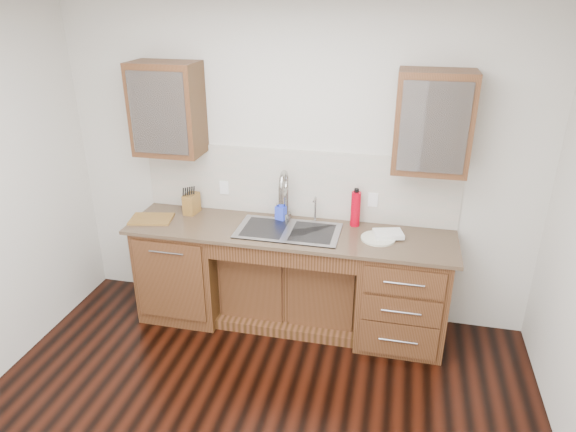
% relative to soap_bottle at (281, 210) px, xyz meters
% --- Properties ---
extents(wall_back, '(4.00, 0.10, 2.70)m').
position_rel_soap_bottle_xyz_m(wall_back, '(0.11, 0.18, 0.35)').
color(wall_back, silver).
rests_on(wall_back, ground).
extents(base_cabinet_left, '(0.70, 0.62, 0.88)m').
position_rel_soap_bottle_xyz_m(base_cabinet_left, '(-0.84, -0.18, -0.56)').
color(base_cabinet_left, '#593014').
rests_on(base_cabinet_left, ground).
extents(base_cabinet_center, '(1.20, 0.44, 0.70)m').
position_rel_soap_bottle_xyz_m(base_cabinet_center, '(0.11, -0.09, -0.65)').
color(base_cabinet_center, '#593014').
rests_on(base_cabinet_center, ground).
extents(base_cabinet_right, '(0.70, 0.62, 0.88)m').
position_rel_soap_bottle_xyz_m(base_cabinet_right, '(1.06, -0.18, -0.56)').
color(base_cabinet_right, '#593014').
rests_on(base_cabinet_right, ground).
extents(countertop, '(2.70, 0.65, 0.03)m').
position_rel_soap_bottle_xyz_m(countertop, '(0.11, -0.19, -0.11)').
color(countertop, '#84705B').
rests_on(countertop, base_cabinet_left).
extents(backsplash, '(2.70, 0.02, 0.59)m').
position_rel_soap_bottle_xyz_m(backsplash, '(0.11, 0.12, 0.20)').
color(backsplash, beige).
rests_on(backsplash, wall_back).
extents(sink, '(0.84, 0.46, 0.19)m').
position_rel_soap_bottle_xyz_m(sink, '(0.11, -0.21, -0.18)').
color(sink, '#9E9EA5').
rests_on(sink, countertop).
extents(faucet, '(0.04, 0.04, 0.40)m').
position_rel_soap_bottle_xyz_m(faucet, '(0.04, 0.02, 0.11)').
color(faucet, '#999993').
rests_on(faucet, countertop).
extents(filter_tap, '(0.02, 0.02, 0.24)m').
position_rel_soap_bottle_xyz_m(filter_tap, '(0.29, 0.03, 0.03)').
color(filter_tap, '#999993').
rests_on(filter_tap, countertop).
extents(upper_cabinet_left, '(0.55, 0.34, 0.75)m').
position_rel_soap_bottle_xyz_m(upper_cabinet_left, '(-0.94, -0.04, 0.82)').
color(upper_cabinet_left, '#593014').
rests_on(upper_cabinet_left, wall_back).
extents(upper_cabinet_right, '(0.55, 0.34, 0.75)m').
position_rel_soap_bottle_xyz_m(upper_cabinet_right, '(1.16, -0.04, 0.82)').
color(upper_cabinet_right, '#593014').
rests_on(upper_cabinet_right, wall_back).
extents(outlet_left, '(0.08, 0.01, 0.12)m').
position_rel_soap_bottle_xyz_m(outlet_left, '(-0.54, 0.11, 0.12)').
color(outlet_left, white).
rests_on(outlet_left, backsplash).
extents(outlet_right, '(0.08, 0.01, 0.12)m').
position_rel_soap_bottle_xyz_m(outlet_right, '(0.76, 0.11, 0.12)').
color(outlet_right, white).
rests_on(outlet_right, backsplash).
extents(soap_bottle, '(0.11, 0.11, 0.19)m').
position_rel_soap_bottle_xyz_m(soap_bottle, '(0.00, 0.00, 0.00)').
color(soap_bottle, blue).
rests_on(soap_bottle, countertop).
extents(water_bottle, '(0.10, 0.10, 0.30)m').
position_rel_soap_bottle_xyz_m(water_bottle, '(0.62, 0.03, 0.05)').
color(water_bottle, '#B90014').
rests_on(water_bottle, countertop).
extents(plate, '(0.36, 0.36, 0.02)m').
position_rel_soap_bottle_xyz_m(plate, '(0.83, -0.20, -0.09)').
color(plate, beige).
rests_on(plate, countertop).
extents(dish_towel, '(0.26, 0.22, 0.04)m').
position_rel_soap_bottle_xyz_m(dish_towel, '(0.91, -0.15, -0.06)').
color(dish_towel, white).
rests_on(dish_towel, plate).
extents(knife_block, '(0.11, 0.17, 0.18)m').
position_rel_soap_bottle_xyz_m(knife_block, '(-0.80, -0.03, -0.01)').
color(knife_block, '#A28149').
rests_on(knife_block, countertop).
extents(cutting_board, '(0.39, 0.31, 0.02)m').
position_rel_soap_bottle_xyz_m(cutting_board, '(-1.09, -0.25, -0.09)').
color(cutting_board, '#8D5E45').
rests_on(cutting_board, countertop).
extents(cup_left_a, '(0.13, 0.13, 0.09)m').
position_rel_soap_bottle_xyz_m(cup_left_a, '(-1.09, -0.04, 0.76)').
color(cup_left_a, silver).
rests_on(cup_left_a, upper_cabinet_left).
extents(cup_left_b, '(0.12, 0.12, 0.08)m').
position_rel_soap_bottle_xyz_m(cup_left_b, '(-0.86, -0.04, 0.76)').
color(cup_left_b, white).
rests_on(cup_left_b, upper_cabinet_left).
extents(cup_right_a, '(0.14, 0.14, 0.09)m').
position_rel_soap_bottle_xyz_m(cup_right_a, '(1.09, -0.04, 0.77)').
color(cup_right_a, white).
rests_on(cup_right_a, upper_cabinet_right).
extents(cup_right_b, '(0.10, 0.10, 0.09)m').
position_rel_soap_bottle_xyz_m(cup_right_b, '(1.21, -0.04, 0.76)').
color(cup_right_b, silver).
rests_on(cup_right_b, upper_cabinet_right).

